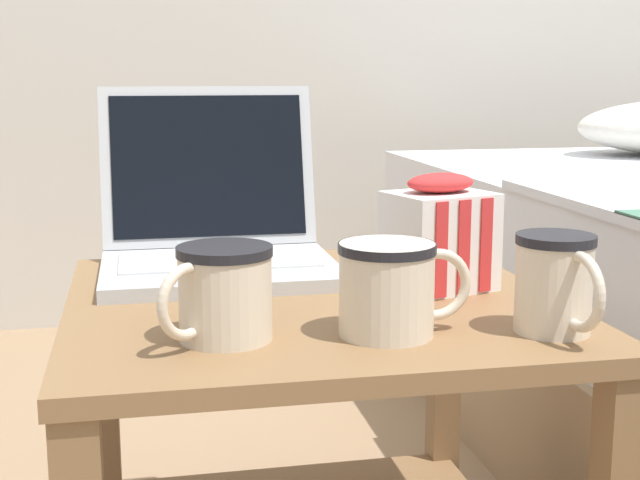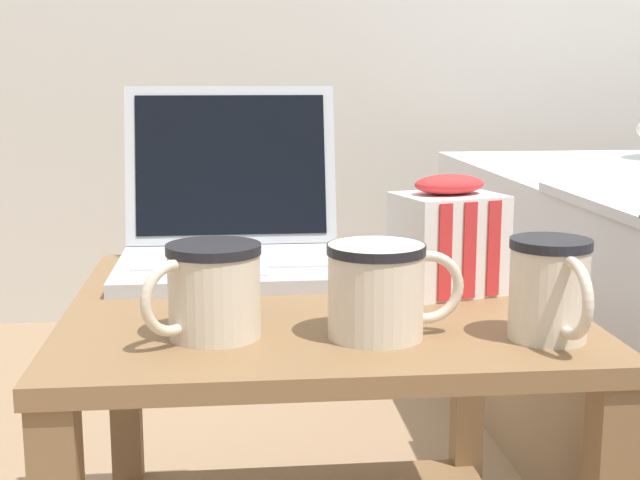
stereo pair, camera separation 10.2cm
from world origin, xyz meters
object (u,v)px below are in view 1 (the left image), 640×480
(mug_front_right, at_px, (223,289))
(cell_phone, at_px, (401,260))
(mug_mid_center, at_px, (556,279))
(snack_bag, at_px, (439,236))
(mug_front_left, at_px, (389,284))
(laptop, at_px, (216,234))

(mug_front_right, bearing_deg, cell_phone, 48.30)
(mug_front_right, height_order, mug_mid_center, mug_mid_center)
(snack_bag, height_order, cell_phone, snack_bag)
(mug_front_right, distance_m, snack_bag, 0.33)
(snack_bag, bearing_deg, mug_front_right, -149.84)
(mug_front_left, height_order, snack_bag, snack_bag)
(laptop, distance_m, snack_bag, 0.32)
(laptop, height_order, mug_front_right, laptop)
(mug_front_right, height_order, snack_bag, snack_bag)
(mug_front_left, height_order, mug_front_right, same)
(laptop, relative_size, cell_phone, 2.08)
(mug_front_right, relative_size, cell_phone, 0.81)
(mug_mid_center, height_order, cell_phone, mug_mid_center)
(laptop, relative_size, mug_front_left, 2.17)
(mug_mid_center, bearing_deg, cell_phone, 99.13)
(mug_mid_center, bearing_deg, mug_front_right, 172.64)
(laptop, xyz_separation_m, mug_mid_center, (0.32, -0.38, 0.01))
(laptop, bearing_deg, mug_mid_center, -50.08)
(mug_mid_center, bearing_deg, laptop, 129.92)
(laptop, bearing_deg, snack_bag, -32.70)
(mug_front_right, bearing_deg, snack_bag, 30.16)
(mug_front_left, xyz_separation_m, mug_mid_center, (0.17, -0.03, 0.00))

